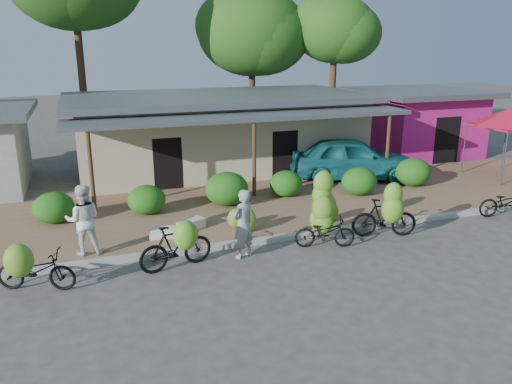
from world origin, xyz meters
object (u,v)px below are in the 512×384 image
tree_center_right (248,30)px  sack_far (163,233)px  tree_near_right (331,28)px  sack_near (191,225)px  bike_far_left (33,269)px  vendor (243,224)px  red_canopy (509,117)px  bike_left (177,245)px  bike_far_right (507,202)px  bystander (83,220)px  teal_van (352,159)px  bike_right (387,214)px  bike_center (324,215)px

tree_center_right → sack_far: 16.43m
tree_near_right → sack_near: size_ratio=9.44×
bike_far_left → vendor: size_ratio=1.04×
red_canopy → vendor: bearing=-162.5°
tree_near_right → bike_left: tree_near_right is taller
tree_center_right → bike_left: bearing=-114.5°
bike_left → vendor: bearing=-96.3°
tree_near_right → sack_far: (-11.16, -11.53, -6.05)m
vendor → bike_far_right: bearing=155.2°
tree_near_right → sack_near: bearing=-132.6°
red_canopy → sack_far: size_ratio=4.67×
bike_far_left → vendor: 5.13m
bike_far_right → sack_far: bike_far_right is taller
sack_far → bystander: bearing=-167.1°
sack_near → teal_van: bearing=25.4°
vendor → bystander: bearing=-45.1°
red_canopy → bike_right: 9.55m
red_canopy → bike_left: size_ratio=1.73×
vendor → sack_near: bearing=-92.6°
red_canopy → bystander: (-16.67, -2.67, -1.55)m
bike_center → bike_far_right: 6.72m
bystander → bike_center: bearing=174.7°
bike_center → bike_right: bearing=-81.0°
tree_center_right → red_canopy: bearing=-56.8°
bike_far_left → bike_left: bearing=-66.9°
tree_near_right → bike_right: (-4.99, -13.49, -5.56)m
tree_near_right → bike_far_right: size_ratio=4.10×
bystander → teal_van: size_ratio=0.37×
bystander → bike_left: bearing=149.6°
tree_near_right → red_canopy: 10.62m
bike_center → sack_far: bearing=86.7°
red_canopy → bike_far_left: bearing=-166.5°
sack_near → bike_center: bearing=-30.7°
bike_right → sack_near: (-5.27, 2.31, -0.49)m
vendor → sack_far: bearing=-70.9°
bike_far_left → sack_near: bearing=-37.7°
sack_near → teal_van: 8.35m
tree_near_right → sack_far: 17.15m
bike_far_right → bike_right: bearing=108.2°
bike_far_left → bike_far_right: 14.27m
sack_far → bike_far_left: bearing=-147.2°
bike_far_right → vendor: size_ratio=1.04×
bike_right → teal_van: (2.24, 5.88, 0.22)m
bike_right → bike_left: bearing=106.8°
tree_center_right → bike_left: (-7.10, -15.56, -5.55)m
bike_center → red_canopy: bearing=-51.6°
bystander → bike_right: bearing=175.1°
bike_left → bike_right: bearing=-101.9°
bike_far_right → tree_near_right: bearing=13.4°
bike_left → bike_right: bike_right is taller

